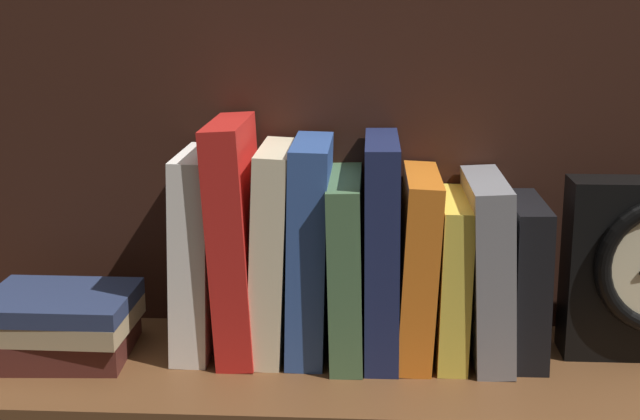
# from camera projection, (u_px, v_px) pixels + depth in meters

# --- Properties ---
(ground_plane) EXTENTS (0.99, 0.26, 0.03)m
(ground_plane) POSITION_uv_depth(u_px,v_px,m) (355.00, 373.00, 0.97)
(ground_plane) COLOR brown
(back_panel) EXTENTS (0.99, 0.01, 0.39)m
(back_panel) POSITION_uv_depth(u_px,v_px,m) (359.00, 161.00, 1.04)
(back_panel) COLOR black
(back_panel) RESTS_ON ground_plane
(book_white_catcher) EXTENTS (0.04, 0.13, 0.22)m
(book_white_catcher) POSITION_uv_depth(u_px,v_px,m) (198.00, 252.00, 0.98)
(book_white_catcher) COLOR silver
(book_white_catcher) RESTS_ON ground_plane
(book_red_requiem) EXTENTS (0.05, 0.15, 0.25)m
(book_red_requiem) POSITION_uv_depth(u_px,v_px,m) (236.00, 237.00, 0.98)
(book_red_requiem) COLOR red
(book_red_requiem) RESTS_ON ground_plane
(book_cream_twain) EXTENTS (0.05, 0.14, 0.23)m
(book_cream_twain) POSITION_uv_depth(u_px,v_px,m) (273.00, 250.00, 0.98)
(book_cream_twain) COLOR beige
(book_cream_twain) RESTS_ON ground_plane
(book_blue_modern) EXTENTS (0.04, 0.14, 0.23)m
(book_blue_modern) POSITION_uv_depth(u_px,v_px,m) (310.00, 248.00, 0.98)
(book_blue_modern) COLOR #2D4C8E
(book_blue_modern) RESTS_ON ground_plane
(book_green_romantic) EXTENTS (0.04, 0.17, 0.20)m
(book_green_romantic) POSITION_uv_depth(u_px,v_px,m) (346.00, 265.00, 0.98)
(book_green_romantic) COLOR #476B44
(book_green_romantic) RESTS_ON ground_plane
(book_navy_bierce) EXTENTS (0.04, 0.16, 0.24)m
(book_navy_bierce) POSITION_uv_depth(u_px,v_px,m) (381.00, 247.00, 0.97)
(book_navy_bierce) COLOR #192147
(book_navy_bierce) RESTS_ON ground_plane
(book_orange_pandolfini) EXTENTS (0.04, 0.15, 0.20)m
(book_orange_pandolfini) POSITION_uv_depth(u_px,v_px,m) (417.00, 264.00, 0.97)
(book_orange_pandolfini) COLOR orange
(book_orange_pandolfini) RESTS_ON ground_plane
(book_yellow_seinlanguage) EXTENTS (0.03, 0.15, 0.17)m
(book_yellow_seinlanguage) POSITION_uv_depth(u_px,v_px,m) (451.00, 276.00, 0.98)
(book_yellow_seinlanguage) COLOR gold
(book_yellow_seinlanguage) RESTS_ON ground_plane
(book_gray_chess) EXTENTS (0.05, 0.16, 0.20)m
(book_gray_chess) POSITION_uv_depth(u_px,v_px,m) (487.00, 267.00, 0.97)
(book_gray_chess) COLOR gray
(book_gray_chess) RESTS_ON ground_plane
(book_black_skeptic) EXTENTS (0.04, 0.13, 0.17)m
(book_black_skeptic) POSITION_uv_depth(u_px,v_px,m) (524.00, 279.00, 0.97)
(book_black_skeptic) COLOR black
(book_black_skeptic) RESTS_ON ground_plane
(book_stack_side) EXTENTS (0.17, 0.14, 0.07)m
(book_stack_side) POSITION_uv_depth(u_px,v_px,m) (62.00, 323.00, 0.98)
(book_stack_side) COLOR #471E19
(book_stack_side) RESTS_ON ground_plane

